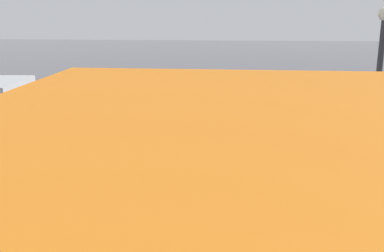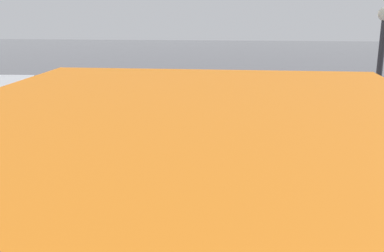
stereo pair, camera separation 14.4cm
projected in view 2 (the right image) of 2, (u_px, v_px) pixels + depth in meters
ground_plane at (205, 166)px, 11.35m from camera, size 90.00×90.00×0.00m
slush_patch_under_van at (188, 235)px, 7.86m from camera, size 2.23×2.23×0.01m
slush_patch_mid_street at (193, 176)px, 10.61m from camera, size 1.81×1.81×0.01m
cargo_van_parked_right at (15, 133)px, 9.90m from camera, size 2.39×5.43×2.60m
shopping_cart_vendor at (211, 140)px, 11.52m from camera, size 0.58×0.83×1.04m
hand_dolly_boxes at (182, 129)px, 11.60m from camera, size 0.53×0.71×1.49m
pedestrian_pink_side at (237, 97)px, 11.88m from camera, size 1.04×1.04×2.15m
pedestrian_black_side at (191, 108)px, 10.52m from camera, size 1.04×1.04×2.15m
pedestrian_white_side at (161, 93)px, 12.37m from camera, size 1.04×1.04×2.15m
pedestrian_far_side at (240, 113)px, 10.04m from camera, size 1.04×1.04×2.15m
street_lamp at (378, 81)px, 9.29m from camera, size 0.28×0.28×3.86m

